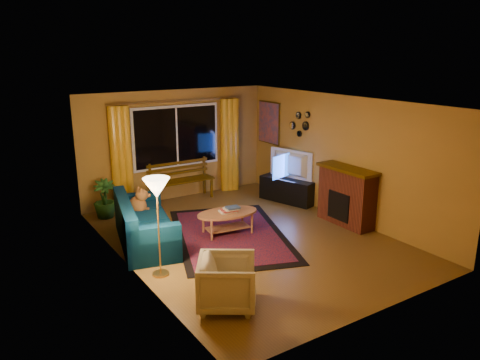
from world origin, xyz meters
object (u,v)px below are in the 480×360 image
armchair (227,280)px  tv_console (288,190)px  bench (182,190)px  floor_lamp (159,228)px  coffee_table (228,223)px  sofa (145,221)px

armchair → tv_console: size_ratio=0.59×
bench → tv_console: size_ratio=1.17×
armchair → floor_lamp: (-0.39, 1.34, 0.39)m
armchair → floor_lamp: size_ratio=0.50×
bench → tv_console: 2.43m
tv_console → armchair: bearing=-155.6°
bench → coffee_table: bearing=-93.9°
armchair → coffee_table: bearing=2.1°
bench → sofa: (-1.65, -1.92, 0.18)m
floor_lamp → coffee_table: floor_lamp is taller
floor_lamp → tv_console: floor_lamp is taller
bench → armchair: bearing=-108.1°
sofa → armchair: 2.62m
bench → armchair: (-1.54, -4.54, 0.16)m
tv_console → bench: bearing=127.3°
coffee_table → tv_console: bearing=22.9°
bench → armchair: armchair is taller
sofa → floor_lamp: 1.36m
sofa → floor_lamp: floor_lamp is taller
bench → sofa: 2.54m
floor_lamp → coffee_table: size_ratio=1.32×
armchair → tv_console: armchair is taller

